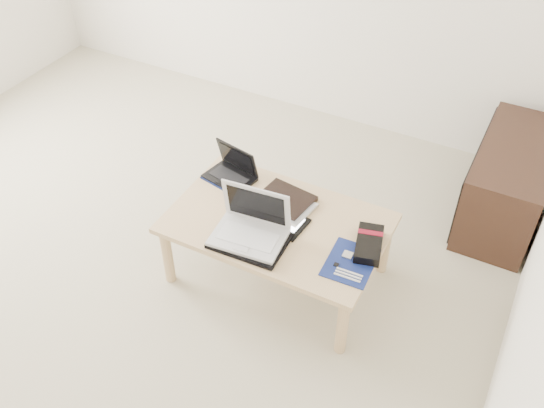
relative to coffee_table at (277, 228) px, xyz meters
The scene contains 14 objects.
ground 0.95m from the coffee_table, 154.32° to the right, with size 4.00×4.00×0.00m, color beige.
coffee_table is the anchor object (origin of this frame).
media_cabinet 1.45m from the coffee_table, 47.58° to the left, with size 0.41×0.90×0.50m.
book 0.17m from the coffee_table, 102.18° to the left, with size 0.30×0.26×0.03m.
netbook 0.44m from the coffee_table, 152.30° to the left, with size 0.30×0.24×0.19m.
tablet 0.06m from the coffee_table, ahead, with size 0.26×0.21×0.01m.
remote 0.15m from the coffee_table, 43.34° to the left, with size 0.08×0.23×0.02m.
neoprene_sleeve 0.21m from the coffee_table, 105.09° to the right, with size 0.36×0.26×0.02m, color black.
white_laptop 0.21m from the coffee_table, 111.40° to the right, with size 0.37×0.28×0.26m.
motherboard 0.46m from the coffee_table, 12.64° to the right, with size 0.23×0.29×0.01m.
gpu_box 0.49m from the coffee_table, ahead, with size 0.18×0.27×0.05m.
cable_coil 0.21m from the coffee_table, 157.27° to the right, with size 0.10×0.10×0.01m, color black.
floor_cable_coil 0.75m from the coffee_table, behind, with size 0.19×0.19×0.01m, color black.
floor_cable_trail 0.64m from the coffee_table, 166.23° to the left, with size 0.01×0.01×0.39m, color black.
Camera 1 is at (1.81, -1.63, 2.51)m, focal length 40.00 mm.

